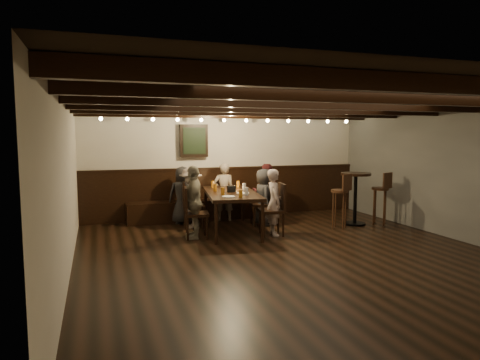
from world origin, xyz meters
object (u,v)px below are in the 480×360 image
object	(u,v)px
person_bench_right	(265,192)
person_right_near	(263,197)
high_top_table	(355,191)
chair_left_near	(193,214)
chair_right_far	(272,219)
person_left_far	(194,202)
bar_stool_left	(340,208)
chair_left_far	(196,223)
bar_stool_right	(380,205)
person_left_near	(191,198)
chair_right_near	(262,212)
dining_table	(231,195)
person_right_far	(274,202)
person_bench_centre	(224,192)
person_bench_left	(183,195)

from	to	relation	value
person_bench_right	person_right_near	world-z (taller)	person_bench_right
high_top_table	chair_left_near	bearing A→B (deg)	166.29
chair_left_near	person_bench_right	world-z (taller)	person_bench_right
chair_left_near	chair_right_far	xyz separation A→B (m)	(1.28, -1.11, 0.01)
person_left_far	bar_stool_left	xyz separation A→B (m)	(2.96, -0.12, -0.26)
chair_left_far	bar_stool_right	distance (m)	3.94
chair_left_near	person_left_near	world-z (taller)	person_left_near
person_bench_right	person_left_far	size ratio (longest dim) A/B	0.94
chair_right_near	bar_stool_right	distance (m)	2.49
dining_table	chair_left_far	xyz separation A→B (m)	(-0.78, -0.33, -0.43)
chair_left_far	person_right_far	world-z (taller)	person_right_far
person_right_near	bar_stool_left	bearing A→B (deg)	-111.28
person_right_near	bar_stool_right	size ratio (longest dim) A/B	1.07
person_left_near	high_top_table	size ratio (longest dim) A/B	1.13
chair_right_near	person_bench_centre	bearing A→B (deg)	50.17
chair_left_far	person_right_near	xyz separation A→B (m)	(1.59, 0.66, 0.30)
person_left_near	person_right_near	bearing A→B (deg)	90.00
person_bench_right	chair_right_near	bearing A→B (deg)	68.14
dining_table	chair_left_near	distance (m)	0.95
person_bench_centre	person_right_near	world-z (taller)	person_bench_centre
chair_left_far	person_bench_left	world-z (taller)	person_bench_left
chair_right_far	bar_stool_right	world-z (taller)	bar_stool_right
chair_right_far	person_right_near	size ratio (longest dim) A/B	0.83
chair_left_near	chair_right_near	bearing A→B (deg)	90.00
person_left_near	person_bench_right	bearing A→B (deg)	105.26
chair_right_near	person_left_near	world-z (taller)	person_left_near
dining_table	person_left_near	size ratio (longest dim) A/B	1.79
chair_right_far	bar_stool_right	xyz separation A→B (m)	(2.51, 0.15, 0.11)
chair_right_far	person_right_far	bearing A→B (deg)	-90.00
chair_right_near	person_bench_left	size ratio (longest dim) A/B	0.75
person_bench_left	bar_stool_left	bearing A→B (deg)	161.88
person_bench_right	person_right_far	world-z (taller)	person_bench_right
person_bench_left	bar_stool_right	xyz separation A→B (m)	(3.90, -1.43, -0.20)
dining_table	chair_left_near	world-z (taller)	chair_left_near
dining_table	person_right_far	xyz separation A→B (m)	(0.67, -0.56, -0.09)
person_bench_centre	person_right_far	distance (m)	1.68
chair_left_far	person_bench_left	xyz separation A→B (m)	(0.03, 1.36, 0.33)
dining_table	bar_stool_right	bearing A→B (deg)	1.64
person_bench_left	person_left_far	size ratio (longest dim) A/B	0.92
dining_table	person_bench_centre	xyz separation A→B (m)	(0.16, 1.04, -0.08)
person_right_near	person_left_far	bearing A→B (deg)	120.96
person_right_far	bar_stool_right	xyz separation A→B (m)	(2.48, 0.16, -0.21)
chair_left_near	chair_right_near	xyz separation A→B (m)	(1.42, -0.22, -0.00)
chair_left_near	high_top_table	size ratio (longest dim) A/B	0.85
person_left_near	chair_left_far	bearing A→B (deg)	1.93
person_right_near	bar_stool_left	world-z (taller)	person_right_near
chair_right_far	person_bench_centre	size ratio (longest dim) A/B	0.76
person_right_near	high_top_table	xyz separation A→B (m)	(1.84, -0.57, 0.13)
bar_stool_left	chair_right_near	bearing A→B (deg)	125.51
chair_left_far	bar_stool_left	size ratio (longest dim) A/B	0.85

